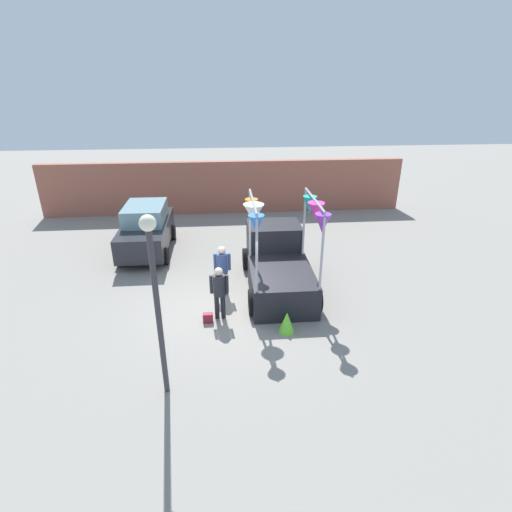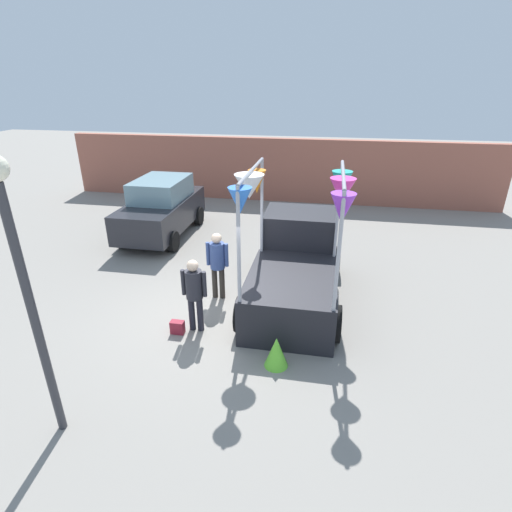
% 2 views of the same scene
% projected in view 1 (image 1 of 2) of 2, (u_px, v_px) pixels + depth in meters
% --- Properties ---
extents(ground_plane, '(60.00, 60.00, 0.00)m').
position_uv_depth(ground_plane, '(231.00, 307.00, 12.07)').
color(ground_plane, gray).
extents(vendor_truck, '(2.46, 4.06, 3.25)m').
position_uv_depth(vendor_truck, '(277.00, 261.00, 13.03)').
color(vendor_truck, black).
rests_on(vendor_truck, ground).
extents(parked_car, '(1.88, 4.00, 1.88)m').
position_uv_depth(parked_car, '(146.00, 229.00, 15.59)').
color(parked_car, '#26262B').
rests_on(parked_car, ground).
extents(person_customer, '(0.53, 0.34, 1.60)m').
position_uv_depth(person_customer, '(219.00, 288.00, 11.15)').
color(person_customer, black).
rests_on(person_customer, ground).
extents(person_vendor, '(0.53, 0.34, 1.65)m').
position_uv_depth(person_vendor, '(222.00, 266.00, 12.41)').
color(person_vendor, '#2D2823').
rests_on(person_vendor, ground).
extents(handbag, '(0.28, 0.16, 0.28)m').
position_uv_depth(handbag, '(208.00, 318.00, 11.27)').
color(handbag, maroon).
rests_on(handbag, ground).
extents(street_lamp, '(0.32, 0.32, 4.09)m').
position_uv_depth(street_lamp, '(155.00, 285.00, 7.78)').
color(street_lamp, '#333338').
rests_on(street_lamp, ground).
extents(brick_boundary_wall, '(18.00, 0.36, 2.60)m').
position_uv_depth(brick_boundary_wall, '(225.00, 187.00, 20.08)').
color(brick_boundary_wall, '#9E5947').
rests_on(brick_boundary_wall, ground).
extents(folded_kite_bundle_lime, '(0.47, 0.47, 0.60)m').
position_uv_depth(folded_kite_bundle_lime, '(287.00, 322.00, 10.79)').
color(folded_kite_bundle_lime, '#66CC33').
rests_on(folded_kite_bundle_lime, ground).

